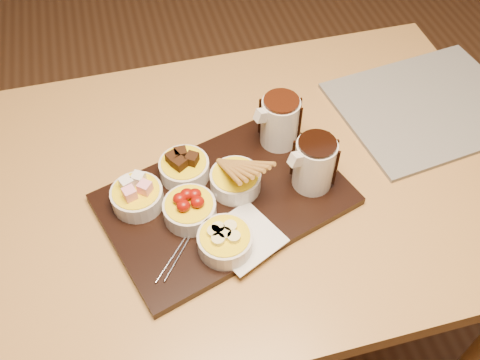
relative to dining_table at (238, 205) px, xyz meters
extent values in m
plane|color=brown|center=(0.00, 0.00, -0.65)|extent=(5.00, 5.00, 0.00)
cube|color=#BE8B46|center=(0.00, 0.00, 0.08)|extent=(1.20, 0.80, 0.04)
cylinder|color=#BE8B46|center=(-0.54, 0.34, -0.30)|extent=(0.06, 0.06, 0.71)
cylinder|color=#BE8B46|center=(0.54, 0.34, -0.30)|extent=(0.06, 0.06, 0.71)
cube|color=black|center=(-0.04, -0.06, 0.11)|extent=(0.53, 0.42, 0.02)
cube|color=white|center=(-0.03, -0.16, 0.12)|extent=(0.16, 0.16, 0.00)
cylinder|color=silver|center=(-0.21, -0.03, 0.14)|extent=(0.10, 0.10, 0.04)
cylinder|color=silver|center=(-0.11, 0.02, 0.14)|extent=(0.10, 0.10, 0.04)
cylinder|color=silver|center=(-0.11, -0.09, 0.14)|extent=(0.10, 0.10, 0.04)
cylinder|color=silver|center=(-0.01, -0.04, 0.14)|extent=(0.10, 0.10, 0.04)
cylinder|color=silver|center=(-0.07, -0.17, 0.14)|extent=(0.10, 0.10, 0.04)
cylinder|color=silver|center=(0.14, -0.07, 0.17)|extent=(0.10, 0.10, 0.11)
cylinder|color=silver|center=(0.11, 0.06, 0.17)|extent=(0.10, 0.10, 0.11)
cube|color=beige|center=(0.48, 0.09, 0.10)|extent=(0.44, 0.37, 0.01)
camera|label=1|loc=(-0.17, -0.68, 0.94)|focal=40.00mm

